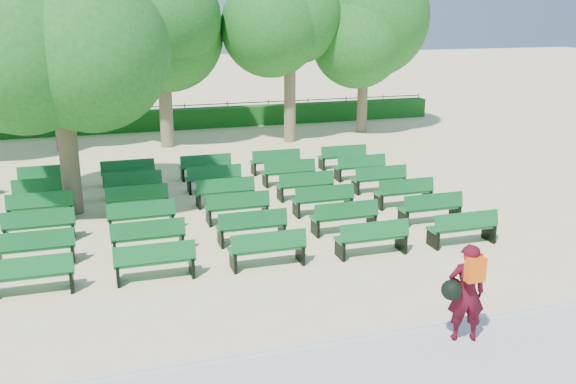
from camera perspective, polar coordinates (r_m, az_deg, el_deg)
The scene contains 9 objects.
ground at distance 16.35m, azimuth -5.16°, elevation -3.12°, with size 120.00×120.00×0.00m, color beige.
paving at distance 9.91m, azimuth 4.32°, elevation -16.62°, with size 30.00×2.20×0.06m, color beige.
curb at distance 10.82m, azimuth 2.04°, elevation -13.41°, with size 30.00×0.12×0.10m, color silver.
hedge at distance 29.70m, azimuth -10.93°, elevation 6.32°, with size 26.00×0.70×0.90m, color #175C1B.
fence at distance 30.17m, azimuth -10.97°, elevation 5.60°, with size 26.00×0.10×1.02m, color black, non-canonical shape.
tree_line at distance 25.88m, azimuth -9.85°, elevation 3.93°, with size 21.80×6.80×7.04m, color #1D681F, non-canonical shape.
bench_array at distance 17.20m, azimuth -9.10°, elevation -1.99°, with size 1.67×0.62×1.04m.
tree_among at distance 17.56m, azimuth -19.74°, elevation 12.03°, with size 4.83×4.83×6.59m.
person at distance 10.93m, azimuth 15.50°, elevation -8.52°, with size 0.83×0.56×1.68m.
Camera 1 is at (-3.13, -15.12, 5.39)m, focal length 40.00 mm.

